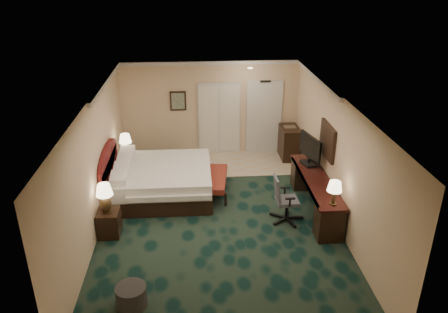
{
  "coord_description": "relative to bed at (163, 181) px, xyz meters",
  "views": [
    {
      "loc": [
        -0.46,
        -8.14,
        5.14
      ],
      "look_at": [
        0.17,
        0.6,
        1.24
      ],
      "focal_mm": 35.0,
      "sensor_mm": 36.0,
      "label": 1
    }
  ],
  "objects": [
    {
      "name": "nightstand_near",
      "position": [
        -1.01,
        -1.64,
        -0.09
      ],
      "size": [
        0.43,
        0.5,
        0.54
      ],
      "primitive_type": "cube",
      "color": "black",
      "rests_on": "ground"
    },
    {
      "name": "desk",
      "position": [
        3.44,
        -0.98,
        0.03
      ],
      "size": [
        0.58,
        2.71,
        0.78
      ],
      "primitive_type": "cube",
      "color": "black",
      "rests_on": "ground"
    },
    {
      "name": "crown_molding",
      "position": [
        1.26,
        -1.24,
        2.29
      ],
      "size": [
        5.0,
        7.5,
        0.1
      ],
      "primitive_type": null,
      "color": "silver",
      "rests_on": "wall_back"
    },
    {
      "name": "wall_front",
      "position": [
        1.26,
        -4.99,
        0.99
      ],
      "size": [
        5.0,
        0.0,
        2.7
      ],
      "primitive_type": "cube",
      "color": "beige",
      "rests_on": "ground"
    },
    {
      "name": "tv",
      "position": [
        3.46,
        -0.22,
        0.78
      ],
      "size": [
        0.29,
        0.92,
        0.72
      ],
      "primitive_type": "cube",
      "rotation": [
        0.0,
        0.0,
        0.23
      ],
      "color": "black",
      "rests_on": "desk"
    },
    {
      "name": "ceiling",
      "position": [
        1.26,
        -1.24,
        2.34
      ],
      "size": [
        5.0,
        7.5,
        0.0
      ],
      "primitive_type": "cube",
      "color": "silver",
      "rests_on": "wall_back"
    },
    {
      "name": "desk_chair",
      "position": [
        2.73,
        -1.36,
        0.16
      ],
      "size": [
        0.62,
        0.58,
        1.05
      ],
      "primitive_type": null,
      "rotation": [
        0.0,
        0.0,
        0.02
      ],
      "color": "#40414C",
      "rests_on": "ground"
    },
    {
      "name": "lamp_far",
      "position": [
        -0.97,
        1.04,
        0.52
      ],
      "size": [
        0.36,
        0.36,
        0.59
      ],
      "primitive_type": null,
      "rotation": [
        0.0,
        0.0,
        0.14
      ],
      "color": "black",
      "rests_on": "nightstand_far"
    },
    {
      "name": "desk_lamp",
      "position": [
        3.47,
        -2.08,
        0.67
      ],
      "size": [
        0.34,
        0.34,
        0.51
      ],
      "primitive_type": null,
      "rotation": [
        0.0,
        0.0,
        -0.2
      ],
      "color": "black",
      "rests_on": "desk"
    },
    {
      "name": "minibar",
      "position": [
        3.47,
        1.96,
        0.09
      ],
      "size": [
        0.48,
        0.86,
        0.91
      ],
      "primitive_type": "cube",
      "color": "black",
      "rests_on": "ground"
    },
    {
      "name": "bed_bench",
      "position": [
        1.27,
        -0.06,
        -0.13
      ],
      "size": [
        0.66,
        1.45,
        0.47
      ],
      "primitive_type": "cube",
      "rotation": [
        0.0,
        0.0,
        -0.13
      ],
      "color": "maroon",
      "rests_on": "ground"
    },
    {
      "name": "wall_mirror",
      "position": [
        3.72,
        -0.64,
        1.19
      ],
      "size": [
        0.05,
        0.95,
        0.75
      ],
      "primitive_type": "cube",
      "color": "white",
      "rests_on": "wall_right"
    },
    {
      "name": "wall_left",
      "position": [
        -1.24,
        -1.24,
        0.99
      ],
      "size": [
        0.0,
        7.5,
        2.7
      ],
      "primitive_type": "cube",
      "color": "beige",
      "rests_on": "ground"
    },
    {
      "name": "wall_right",
      "position": [
        3.76,
        -1.24,
        0.99
      ],
      "size": [
        0.0,
        7.5,
        2.7
      ],
      "primitive_type": "cube",
      "color": "beige",
      "rests_on": "ground"
    },
    {
      "name": "entry_door",
      "position": [
        2.81,
        2.48,
        0.69
      ],
      "size": [
        1.02,
        0.06,
        2.18
      ],
      "primitive_type": "cube",
      "color": "silver",
      "rests_on": "ground"
    },
    {
      "name": "lamp_near",
      "position": [
        -1.02,
        -1.66,
        0.5
      ],
      "size": [
        0.42,
        0.42,
        0.63
      ],
      "primitive_type": null,
      "rotation": [
        0.0,
        0.0,
        0.29
      ],
      "color": "black",
      "rests_on": "nightstand_near"
    },
    {
      "name": "floor",
      "position": [
        1.26,
        -1.24,
        -0.36
      ],
      "size": [
        5.0,
        7.5,
        0.0
      ],
      "primitive_type": "cube",
      "color": "black",
      "rests_on": "ground"
    },
    {
      "name": "closet_doors",
      "position": [
        1.51,
        2.47,
        0.69
      ],
      "size": [
        1.2,
        0.06,
        2.1
      ],
      "primitive_type": "cube",
      "color": "beige",
      "rests_on": "ground"
    },
    {
      "name": "wall_art",
      "position": [
        0.36,
        2.47,
        1.24
      ],
      "size": [
        0.45,
        0.06,
        0.55
      ],
      "primitive_type": "cube",
      "color": "#426056",
      "rests_on": "wall_back"
    },
    {
      "name": "nightstand_far",
      "position": [
        -0.99,
        0.99,
        -0.07
      ],
      "size": [
        0.47,
        0.54,
        0.59
      ],
      "primitive_type": "cube",
      "color": "black",
      "rests_on": "ground"
    },
    {
      "name": "bed",
      "position": [
        0.0,
        0.0,
        0.0
      ],
      "size": [
        2.29,
        2.12,
        0.73
      ],
      "primitive_type": "cube",
      "color": "silver",
      "rests_on": "ground"
    },
    {
      "name": "wall_back",
      "position": [
        1.26,
        2.51,
        0.99
      ],
      "size": [
        5.0,
        0.0,
        2.7
      ],
      "primitive_type": "cube",
      "color": "beige",
      "rests_on": "ground"
    },
    {
      "name": "tile_patch",
      "position": [
        2.16,
        1.66,
        -0.36
      ],
      "size": [
        3.2,
        1.7,
        0.01
      ],
      "primitive_type": "cube",
      "color": "#C5AF89",
      "rests_on": "ground"
    },
    {
      "name": "ottoman",
      "position": [
        -0.31,
        -3.74,
        -0.18
      ],
      "size": [
        0.62,
        0.62,
        0.36
      ],
      "primitive_type": "cylinder",
      "rotation": [
        0.0,
        0.0,
        -0.25
      ],
      "color": "#2F2F2F",
      "rests_on": "ground"
    },
    {
      "name": "headboard",
      "position": [
        -1.18,
        -0.24,
        0.34
      ],
      "size": [
        0.12,
        2.0,
        1.4
      ],
      "primitive_type": null,
      "color": "#4B1419",
      "rests_on": "ground"
    }
  ]
}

